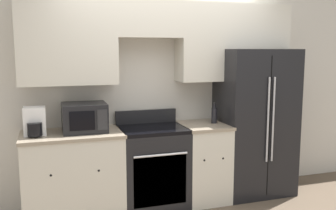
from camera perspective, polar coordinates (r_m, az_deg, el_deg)
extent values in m
cube|color=beige|center=(4.60, -1.36, 2.11)|extent=(8.00, 0.06, 2.60)
cube|color=beige|center=(4.19, -15.06, 9.33)|extent=(1.04, 0.33, 0.92)
cube|color=beige|center=(4.35, -3.06, 12.91)|extent=(0.75, 0.33, 0.42)
cube|color=beige|center=(4.73, 9.87, 9.34)|extent=(1.41, 0.33, 0.92)
cube|color=beige|center=(4.25, -14.20, -10.46)|extent=(1.04, 0.62, 0.89)
cube|color=gray|center=(4.13, -14.43, -4.35)|extent=(1.06, 0.64, 0.03)
sphere|color=black|center=(3.92, -17.42, -10.18)|extent=(0.03, 0.03, 0.03)
sphere|color=black|center=(3.94, -10.52, -9.79)|extent=(0.03, 0.03, 0.03)
cube|color=beige|center=(4.60, 5.31, -8.80)|extent=(0.51, 0.62, 0.89)
cube|color=gray|center=(4.48, 5.39, -3.13)|extent=(0.54, 0.64, 0.03)
sphere|color=black|center=(4.25, 5.54, -8.37)|extent=(0.03, 0.03, 0.03)
sphere|color=black|center=(4.34, 8.37, -8.05)|extent=(0.03, 0.03, 0.03)
cube|color=black|center=(4.40, -2.35, -9.62)|extent=(0.75, 0.62, 0.89)
cube|color=black|center=(4.13, -1.18, -11.44)|extent=(0.60, 0.01, 0.57)
cube|color=black|center=(4.28, -2.39, -3.70)|extent=(0.75, 0.62, 0.04)
cube|color=black|center=(4.52, -3.36, -1.75)|extent=(0.75, 0.04, 0.16)
cylinder|color=silver|center=(4.02, -1.09, -7.63)|extent=(0.60, 0.02, 0.02)
cube|color=black|center=(4.83, 12.96, -2.52)|extent=(0.90, 0.69, 1.81)
cube|color=black|center=(4.55, 15.15, -3.26)|extent=(0.01, 0.01, 1.67)
cylinder|color=#B7B7BC|center=(4.50, 15.00, -2.22)|extent=(0.02, 0.02, 1.00)
cylinder|color=#B7B7BC|center=(4.53, 15.75, -2.16)|extent=(0.02, 0.02, 1.00)
cube|color=black|center=(4.14, -12.62, -1.84)|extent=(0.47, 0.40, 0.31)
cube|color=black|center=(3.93, -12.94, -2.38)|extent=(0.26, 0.01, 0.20)
cube|color=#262628|center=(3.96, -9.97, -2.23)|extent=(0.10, 0.01, 0.22)
cylinder|color=black|center=(4.54, 7.05, -1.62)|extent=(0.07, 0.07, 0.18)
cylinder|color=black|center=(4.52, 7.08, -0.17)|extent=(0.03, 0.03, 0.05)
cylinder|color=black|center=(4.52, 7.09, 0.28)|extent=(0.03, 0.03, 0.02)
cube|color=white|center=(4.11, -19.64, -2.31)|extent=(0.22, 0.21, 0.29)
cylinder|color=black|center=(4.01, -19.64, -3.49)|extent=(0.15, 0.15, 0.13)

